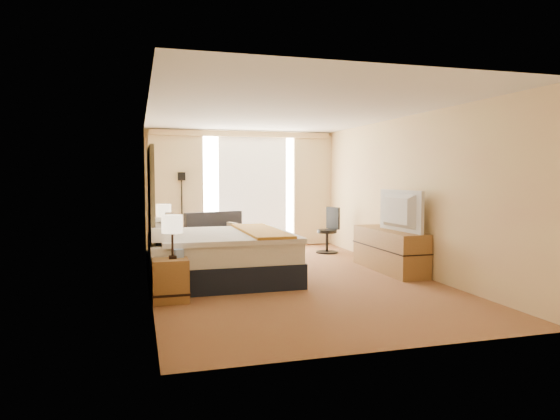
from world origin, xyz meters
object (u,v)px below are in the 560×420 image
object	(u,v)px
loveseat	(220,241)
desk_chair	(329,232)
nightstand_right	(161,251)
floor_lamp	(182,195)
bed	(219,255)
lamp_left	(172,225)
media_dresser	(389,250)
lamp_right	(164,211)
television	(395,211)
nightstand_left	(170,279)

from	to	relation	value
loveseat	desk_chair	xyz separation A→B (m)	(2.23, -0.37, 0.14)
nightstand_right	loveseat	size ratio (longest dim) A/B	0.36
loveseat	floor_lamp	world-z (taller)	floor_lamp
loveseat	nightstand_right	bearing A→B (deg)	-158.25
bed	loveseat	size ratio (longest dim) A/B	1.41
nightstand_right	bed	world-z (taller)	bed
lamp_left	bed	bearing A→B (deg)	54.91
media_dresser	lamp_right	bearing A→B (deg)	157.34
desk_chair	television	xyz separation A→B (m)	(0.21, -2.37, 0.61)
nightstand_right	bed	size ratio (longest dim) A/B	0.25
floor_lamp	lamp_left	world-z (taller)	floor_lamp
media_dresser	desk_chair	xyz separation A→B (m)	(-0.26, 2.12, 0.07)
desk_chair	television	bearing A→B (deg)	-106.50
nightstand_right	desk_chair	xyz separation A→B (m)	(3.44, 0.67, 0.15)
media_dresser	bed	xyz separation A→B (m)	(-2.89, 0.01, 0.03)
nightstand_right	media_dresser	world-z (taller)	media_dresser
loveseat	lamp_right	xyz separation A→B (m)	(-1.15, -0.97, 0.69)
nightstand_right	bed	xyz separation A→B (m)	(0.81, -1.44, 0.11)
bed	floor_lamp	size ratio (longest dim) A/B	1.29
lamp_left	lamp_right	world-z (taller)	lamp_left
lamp_left	lamp_right	bearing A→B (deg)	89.49
desk_chair	lamp_right	size ratio (longest dim) A/B	1.72
floor_lamp	loveseat	bearing A→B (deg)	-49.79
lamp_left	floor_lamp	bearing A→B (deg)	83.61
media_dresser	lamp_left	xyz separation A→B (m)	(-3.67, -1.10, 0.63)
bed	lamp_right	xyz separation A→B (m)	(-0.75, 1.52, 0.59)
nightstand_left	loveseat	world-z (taller)	loveseat
nightstand_right	floor_lamp	xyz separation A→B (m)	(0.53, 1.85, 0.91)
media_dresser	desk_chair	size ratio (longest dim) A/B	1.90
desk_chair	lamp_left	world-z (taller)	lamp_left
lamp_left	lamp_right	distance (m)	2.62
lamp_left	nightstand_left	bearing A→B (deg)	124.50
media_dresser	lamp_left	size ratio (longest dim) A/B	3.21
nightstand_left	media_dresser	distance (m)	3.85
media_dresser	lamp_left	bearing A→B (deg)	-163.33
nightstand_left	television	bearing A→B (deg)	12.28
nightstand_right	media_dresser	bearing A→B (deg)	-21.40
nightstand_left	nightstand_right	size ratio (longest dim) A/B	1.00
desk_chair	television	distance (m)	2.46
nightstand_right	desk_chair	size ratio (longest dim) A/B	0.58
media_dresser	desk_chair	bearing A→B (deg)	96.98
bed	lamp_left	bearing A→B (deg)	-125.09
desk_chair	floor_lamp	bearing A→B (deg)	136.39
nightstand_right	loveseat	xyz separation A→B (m)	(1.21, 1.04, 0.01)
nightstand_right	lamp_left	distance (m)	2.64
bed	floor_lamp	distance (m)	3.40
lamp_right	bed	bearing A→B (deg)	-63.61
nightstand_left	bed	world-z (taller)	bed
loveseat	bed	bearing A→B (deg)	-118.11
nightstand_left	loveseat	size ratio (longest dim) A/B	0.36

